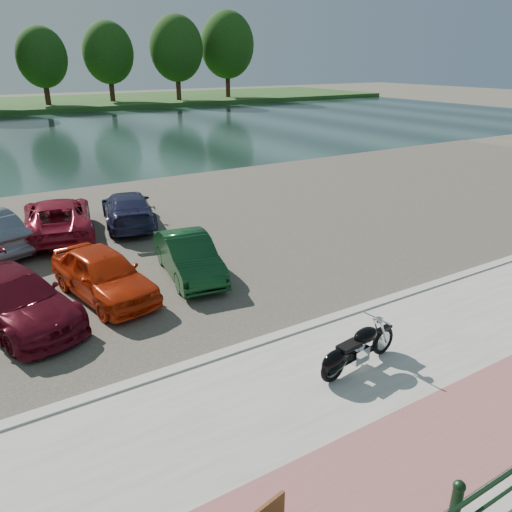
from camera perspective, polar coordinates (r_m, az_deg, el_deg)
The scene contains 14 objects.
ground at distance 11.43m, azimuth 11.28°, elevation -12.79°, with size 200.00×200.00×0.00m, color #595447.
promenade at distance 10.85m, azimuth 14.97°, elevation -14.96°, with size 60.00×6.00×0.10m, color #A8A59F.
pink_path at distance 10.10m, azimuth 21.40°, elevation -18.59°, with size 60.00×2.00×0.01m, color #975755.
kerb at distance 12.67m, azimuth 5.17°, elevation -8.33°, with size 60.00×0.30×0.14m, color #A8A59F.
parking_lot at distance 19.97m, azimuth -10.40°, elevation 2.74°, with size 60.00×18.00×0.04m, color #3C3931.
river at distance 47.61m, azimuth -23.88°, elevation 12.22°, with size 120.00×40.00×0.00m, color #192E29.
bollards at distance 8.28m, azimuth 21.16°, elevation -25.14°, with size 10.68×0.18×0.81m.
far_trees at distance 73.33m, azimuth -24.73°, elevation 20.77°, with size 70.25×10.68×12.52m.
motorcycle at distance 11.02m, azimuth 10.96°, elevation -10.69°, with size 2.33×0.76×1.05m.
car_3 at distance 14.06m, azimuth -25.85°, elevation -4.45°, with size 1.89×4.65×1.35m, color #5B0D1B.
car_4 at distance 14.66m, azimuth -17.05°, elevation -1.97°, with size 1.66×4.12×1.41m, color red.
car_5 at distance 15.55m, azimuth -7.70°, elevation -0.01°, with size 1.38×3.94×1.30m, color #103D1C.
car_10 at distance 20.33m, azimuth -21.76°, elevation 4.09°, with size 2.43×5.26×1.46m, color maroon.
car_11 at distance 20.92m, azimuth -14.44°, elevation 5.27°, with size 1.89×4.65×1.35m, color #292A50.
Camera 1 is at (-6.70, -6.70, 6.40)m, focal length 35.00 mm.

